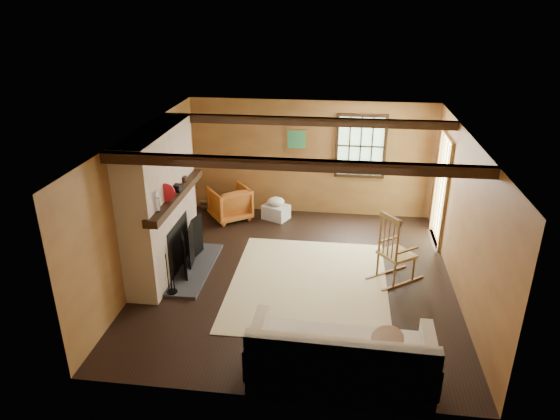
# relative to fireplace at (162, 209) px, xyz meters

# --- Properties ---
(ground) EXTENTS (5.50, 5.50, 0.00)m
(ground) POSITION_rel_fireplace_xyz_m (2.23, 0.00, -1.10)
(ground) COLOR black
(ground) RESTS_ON ground
(room_envelope) EXTENTS (5.02, 5.52, 2.44)m
(room_envelope) POSITION_rel_fireplace_xyz_m (2.45, 0.26, 0.53)
(room_envelope) COLOR olive
(room_envelope) RESTS_ON ground
(fireplace) EXTENTS (1.02, 2.30, 2.40)m
(fireplace) POSITION_rel_fireplace_xyz_m (0.00, 0.00, 0.00)
(fireplace) COLOR #AA6841
(fireplace) RESTS_ON ground
(rug) EXTENTS (2.50, 3.00, 0.01)m
(rug) POSITION_rel_fireplace_xyz_m (2.43, -0.20, -1.10)
(rug) COLOR beige
(rug) RESTS_ON ground
(rocking_chair) EXTENTS (0.96, 0.87, 1.19)m
(rocking_chair) POSITION_rel_fireplace_xyz_m (3.78, 0.11, -0.60)
(rocking_chair) COLOR tan
(rocking_chair) RESTS_ON ground
(sofa) EXTENTS (2.19, 1.01, 0.88)m
(sofa) POSITION_rel_fireplace_xyz_m (2.97, -2.41, -0.79)
(sofa) COLOR white
(sofa) RESTS_ON ground
(firewood_pile) EXTENTS (0.58, 0.11, 0.21)m
(firewood_pile) POSITION_rel_fireplace_xyz_m (0.15, 2.60, -1.00)
(firewood_pile) COLOR #513423
(firewood_pile) RESTS_ON ground
(laundry_basket) EXTENTS (0.61, 0.55, 0.30)m
(laundry_basket) POSITION_rel_fireplace_xyz_m (1.56, 2.30, -0.95)
(laundry_basket) COLOR silver
(laundry_basket) RESTS_ON ground
(basket_pillow) EXTENTS (0.42, 0.37, 0.18)m
(basket_pillow) POSITION_rel_fireplace_xyz_m (1.56, 2.30, -0.71)
(basket_pillow) COLOR white
(basket_pillow) RESTS_ON laundry_basket
(armchair) EXTENTS (1.05, 1.05, 0.69)m
(armchair) POSITION_rel_fireplace_xyz_m (0.61, 2.18, -0.76)
(armchair) COLOR #BF6026
(armchair) RESTS_ON ground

